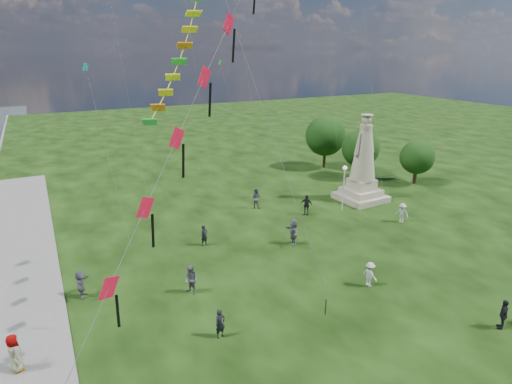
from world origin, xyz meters
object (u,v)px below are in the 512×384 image
person_7 (256,198)px  person_8 (402,213)px  person_6 (204,235)px  person_9 (306,205)px  person_10 (15,355)px  statue (363,169)px  person_3 (503,314)px  person_5 (81,284)px  person_11 (293,232)px  lamppost (344,178)px  person_1 (191,280)px  person_2 (370,274)px  person_0 (220,324)px

person_7 → person_8: person_7 is taller
person_6 → person_9: 9.78m
person_10 → person_7: bearing=-68.0°
statue → person_3: statue is taller
person_5 → person_11: 14.08m
lamppost → person_1: bearing=-157.4°
person_7 → lamppost: bearing=-164.6°
person_2 → person_3: (3.13, -6.10, 0.04)m
person_2 → person_3: size_ratio=0.95×
lamppost → person_6: 13.18m
lamppost → person_6: size_ratio=2.61×
lamppost → person_6: lamppost is taller
person_6 → person_10: 14.12m
person_7 → person_10: person_7 is taller
person_2 → person_9: (3.03, 11.16, 0.12)m
person_6 → person_10: person_10 is taller
person_5 → person_8: person_5 is taller
person_3 → person_5: (-18.18, 12.55, 0.03)m
person_10 → person_6: bearing=-68.8°
person_2 → person_6: person_6 is taller
person_8 → person_9: bearing=-156.1°
person_7 → person_8: 12.07m
person_6 → person_9: (9.64, 1.63, 0.11)m
person_2 → person_11: size_ratio=0.79×
person_1 → statue: bearing=87.4°
person_1 → person_5: person_1 is taller
person_8 → person_1: bearing=-109.2°
person_3 → person_11: (-4.11, 12.91, 0.15)m
statue → person_11: 11.87m
person_7 → person_8: size_ratio=1.14×
lamppost → person_6: (-12.97, -1.05, -2.10)m
person_5 → person_6: size_ratio=1.08×
person_5 → person_7: person_7 is taller
person_1 → person_3: bearing=26.1°
statue → person_9: statue is taller
person_3 → person_10: 22.63m
lamppost → person_5: bearing=-169.1°
person_5 → person_7: 17.10m
person_0 → person_11: (8.56, 7.15, 0.20)m
person_0 → person_6: person_6 is taller
person_2 → person_9: bearing=-25.5°
person_2 → person_10: person_10 is taller
person_9 → person_11: size_ratio=0.92×
person_0 → lamppost: bearing=22.8°
person_9 → person_10: 23.34m
person_3 → person_9: (-0.10, 17.26, 0.08)m
person_5 → person_9: person_9 is taller
statue → person_5: size_ratio=4.76×
lamppost → person_11: 8.47m
person_1 → person_9: person_9 is taller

